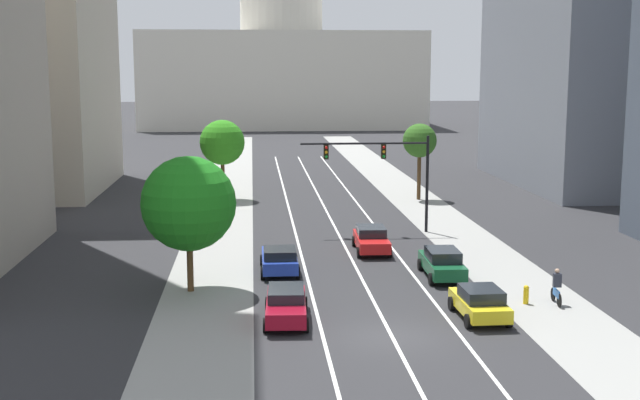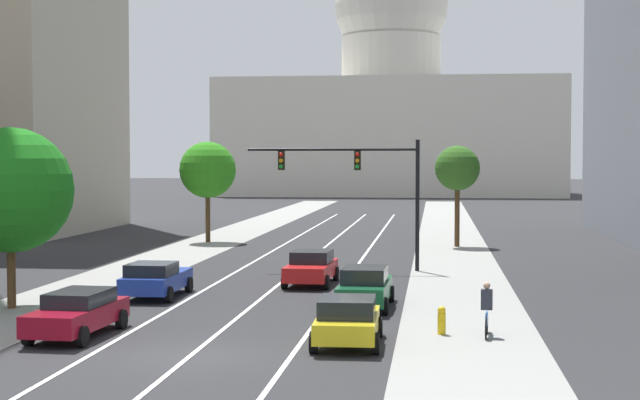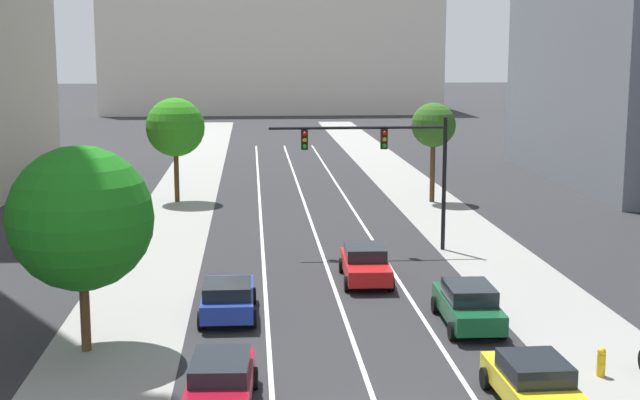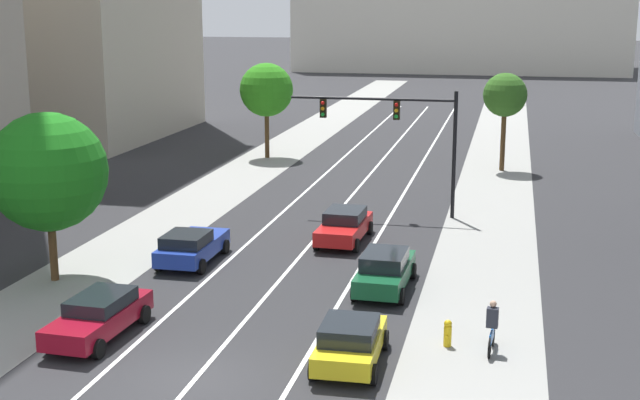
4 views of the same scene
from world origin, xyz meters
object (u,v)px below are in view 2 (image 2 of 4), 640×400
Objects in this scene: traffic_signal_mast at (362,176)px; street_tree_mid_left at (208,170)px; car_blue at (156,279)px; street_tree_far_right at (457,169)px; capitol_building at (391,111)px; street_tree_near_left at (10,190)px; car_green at (365,287)px; car_red at (311,267)px; cyclist at (487,310)px; car_crimson at (78,312)px; car_yellow at (347,320)px; fire_hydrant at (442,320)px.

street_tree_mid_left is at bearing 127.11° from traffic_signal_mast.
car_blue is 0.70× the size of street_tree_far_right.
capitol_building reaches higher than street_tree_near_left.
capitol_building reaches higher than car_green.
traffic_signal_mast is at bearing -110.02° from street_tree_far_right.
car_red is 1.00× the size of car_green.
car_red is at bearing 35.42° from cyclist.
car_blue is at bearing 131.66° from car_red.
car_green is 0.70× the size of street_tree_near_left.
street_tree_far_right is at bearing -4.55° from street_tree_mid_left.
car_green is 13.70m from street_tree_near_left.
traffic_signal_mast reaches higher than car_crimson.
capitol_building is 5.93× the size of traffic_signal_mast.
car_green is 6.86m from cyclist.
capitol_building is at bearing 95.30° from street_tree_far_right.
cyclist is at bearing -62.97° from street_tree_mid_left.
car_blue is 0.66× the size of street_tree_near_left.
car_blue is 12.49m from car_yellow.
car_green is 0.74× the size of street_tree_far_right.
car_red reaches higher than fire_hydrant.
car_yellow is 4.65m from cyclist.
car_crimson is at bearing -110.90° from street_tree_far_right.
car_red is 21.07m from street_tree_far_right.
car_red is 14.15m from car_yellow.
cyclist is at bearing -85.97° from capitol_building.
car_green is at bearing -98.73° from street_tree_far_right.
fire_hydrant is (2.82, 2.12, -0.30)m from car_yellow.
street_tree_near_left is at bearing 65.26° from car_yellow.
fire_hydrant is (5.67, -11.74, -0.31)m from car_red.
cyclist is (4.22, 1.95, 0.09)m from car_yellow.
street_tree_near_left reaches higher than car_green.
cyclist reaches higher than car_crimson.
street_tree_mid_left is at bearing 26.55° from car_red.
street_tree_far_right reaches higher than car_blue.
street_tree_near_left is (-15.93, 3.58, 3.96)m from fire_hydrant.
capitol_building is 10.69× the size of car_crimson.
street_tree_far_right is at bearing -18.22° from car_crimson.
street_tree_mid_left reaches higher than car_crimson.
cyclist is at bearing -119.07° from car_blue.
car_red is at bearing 25.01° from car_green.
street_tree_near_left is (-0.65, -28.96, -0.39)m from street_tree_mid_left.
car_blue is at bearing -92.16° from capitol_building.
street_tree_near_left reaches higher than cyclist.
capitol_building reaches higher than car_yellow.
traffic_signal_mast is at bearing -15.99° from car_red.
car_yellow is at bearing -96.82° from street_tree_far_right.
car_crimson is 34.66m from street_tree_mid_left.
car_yellow is 0.60× the size of street_tree_near_left.
cyclist is (12.78, 1.49, 0.09)m from car_crimson.
street_tree_mid_left is 1.05× the size of street_tree_far_right.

